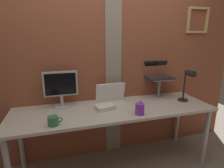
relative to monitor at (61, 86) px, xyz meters
The scene contains 10 objects.
brick_wall_back 0.62m from the monitor, 19.94° to the left, with size 3.74×0.15×2.60m.
desk 0.66m from the monitor, 20.38° to the right, with size 2.20×0.65×0.74m.
monitor is the anchor object (origin of this frame).
laptop_stand 1.22m from the monitor, ahead, with size 0.28×0.22×0.25m.
laptop 1.22m from the monitor, ahead, with size 0.35×0.27×0.21m.
whiteboard_panel 0.58m from the monitor, ahead, with size 0.36×0.02×0.23m, color white.
desk_lamp 1.46m from the monitor, 10.22° to the right, with size 0.12×0.20×0.39m.
pen_cup 0.88m from the monitor, 29.95° to the right, with size 0.09×0.09×0.15m.
coffee_mug 0.48m from the monitor, 101.21° to the right, with size 0.13×0.09×0.08m.
paper_clutter_stack 0.53m from the monitor, 24.86° to the right, with size 0.20×0.14×0.05m, color silver.
Camera 1 is at (-0.49, -1.71, 1.51)m, focal length 29.15 mm.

